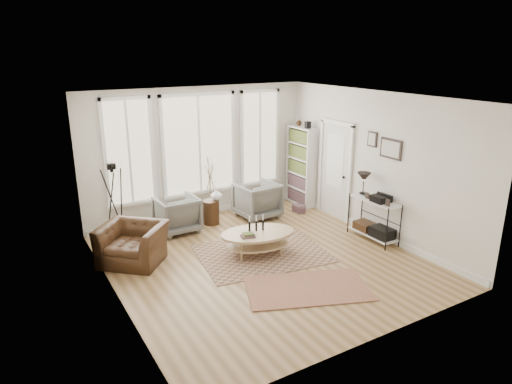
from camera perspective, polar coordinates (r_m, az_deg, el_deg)
room at (r=7.87m, az=0.99°, el=0.98°), size 5.50×5.54×2.90m
bay_window at (r=10.13m, az=-7.11°, el=5.68°), size 4.14×0.12×2.24m
door at (r=10.28m, az=9.88°, el=2.94°), size 0.09×1.06×2.22m
bookcase at (r=11.06m, az=5.71°, el=3.25°), size 0.31×0.85×2.06m
low_shelf at (r=9.33m, az=14.49°, el=-2.82°), size 0.38×1.08×1.30m
wall_art at (r=9.12m, az=15.92°, el=5.53°), size 0.04×0.88×0.44m
rug_main at (r=8.60m, az=0.75°, el=-7.65°), size 2.54×2.04×0.01m
rug_runner at (r=7.48m, az=6.46°, el=-11.84°), size 2.21×1.72×0.01m
coffee_table at (r=8.45m, az=0.19°, el=-5.64°), size 1.53×1.14×0.63m
armchair_left at (r=9.61m, az=-9.85°, el=-2.73°), size 0.82×0.85×0.76m
armchair_right at (r=10.26m, az=0.14°, el=-1.00°), size 0.91×0.94×0.81m
side_table at (r=9.82m, az=-5.69°, el=-0.06°), size 0.35×0.35×1.48m
vase at (r=9.87m, az=-4.96°, el=-0.31°), size 0.24×0.24×0.25m
accent_chair at (r=8.44m, az=-15.18°, el=-6.27°), size 1.43×1.42×0.70m
tripod_camera at (r=9.30m, az=-17.20°, el=-1.69°), size 0.56×0.56×1.58m
book_stack_near at (r=10.73m, az=5.37°, el=-2.06°), size 0.26×0.30×0.17m
book_stack_far at (r=10.69m, az=5.56°, el=-2.20°), size 0.25×0.28×0.15m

